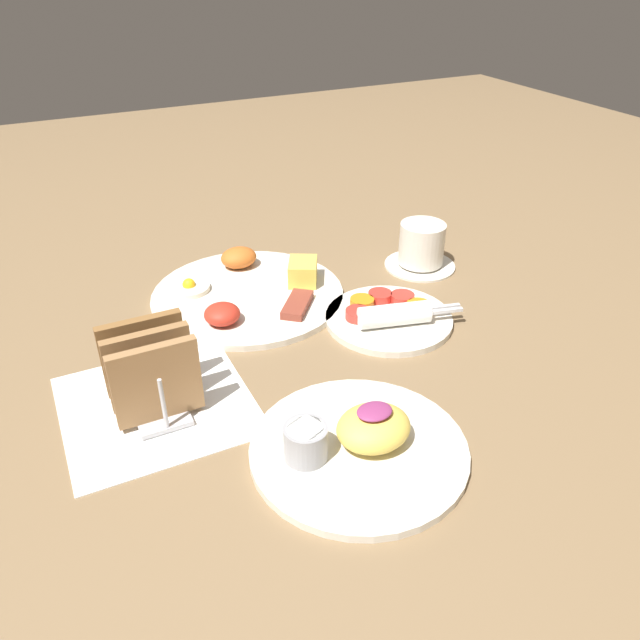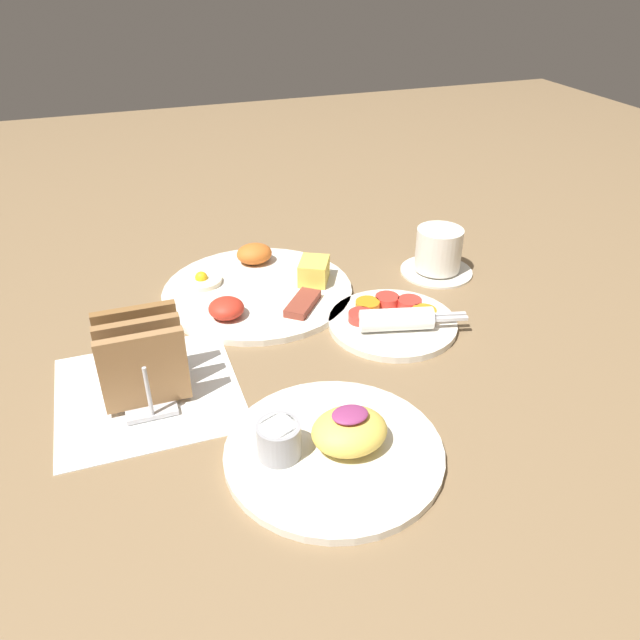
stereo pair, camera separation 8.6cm
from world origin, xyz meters
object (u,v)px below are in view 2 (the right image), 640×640
(plate_foreground, at_px, (330,445))
(coffee_cup, at_px, (438,253))
(plate_condiments, at_px, (393,320))
(plate_breakfast, at_px, (259,287))
(toast_rack, at_px, (142,359))

(plate_foreground, height_order, coffee_cup, coffee_cup)
(plate_foreground, xyz_separation_m, coffee_cup, (0.32, 0.35, 0.02))
(plate_condiments, height_order, plate_foreground, plate_foreground)
(coffee_cup, bearing_deg, plate_condiments, -137.40)
(plate_breakfast, height_order, plate_condiments, plate_breakfast)
(plate_breakfast, relative_size, toast_rack, 2.57)
(plate_breakfast, relative_size, plate_foreground, 1.24)
(coffee_cup, bearing_deg, plate_breakfast, 174.25)
(plate_condiments, xyz_separation_m, toast_rack, (-0.35, -0.04, 0.04))
(plate_breakfast, bearing_deg, toast_rack, -134.25)
(plate_breakfast, bearing_deg, plate_condiments, -45.49)
(toast_rack, xyz_separation_m, coffee_cup, (0.49, 0.17, -0.02))
(plate_condiments, distance_m, toast_rack, 0.36)
(plate_foreground, xyz_separation_m, toast_rack, (-0.18, 0.18, 0.04))
(plate_breakfast, distance_m, toast_rack, 0.28)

